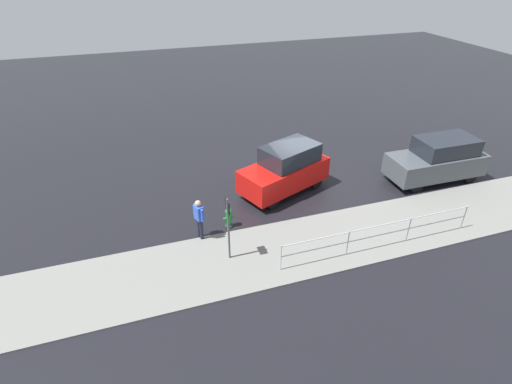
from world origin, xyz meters
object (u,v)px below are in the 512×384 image
parked_sedan (438,159)px  fire_hydrant (229,218)px  pedestrian (199,217)px  moving_hatchback (285,169)px  sign_post (228,221)px

parked_sedan → fire_hydrant: parked_sedan is taller
pedestrian → fire_hydrant: bearing=-162.0°
moving_hatchback → parked_sedan: 6.94m
sign_post → parked_sedan: bearing=-166.9°
sign_post → moving_hatchback: bearing=-133.7°
parked_sedan → pedestrian: (10.98, 0.99, -0.04)m
moving_hatchback → parked_sedan: bearing=170.0°
moving_hatchback → sign_post: bearing=46.3°
parked_sedan → moving_hatchback: bearing=-10.0°
pedestrian → sign_post: sign_post is taller
parked_sedan → pedestrian: parked_sedan is taller
moving_hatchback → fire_hydrant: bearing=31.3°
fire_hydrant → pedestrian: bearing=18.0°
pedestrian → parked_sedan: bearing=-174.8°
moving_hatchback → fire_hydrant: (2.99, 1.82, -0.63)m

